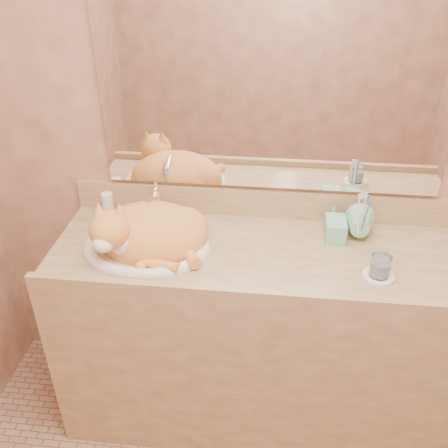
# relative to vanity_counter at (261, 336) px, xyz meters

# --- Properties ---
(wall_back) EXTENTS (2.40, 0.02, 2.50)m
(wall_back) POSITION_rel_vanity_counter_xyz_m (0.00, 0.28, 0.82)
(wall_back) COLOR brown
(wall_back) RESTS_ON ground
(vanity_counter) EXTENTS (1.60, 0.55, 0.85)m
(vanity_counter) POSITION_rel_vanity_counter_xyz_m (0.00, 0.00, 0.00)
(vanity_counter) COLOR olive
(vanity_counter) RESTS_ON floor
(mirror) EXTENTS (1.30, 0.02, 0.80)m
(mirror) POSITION_rel_vanity_counter_xyz_m (0.00, 0.26, 0.97)
(mirror) COLOR white
(mirror) RESTS_ON wall_back
(sink_basin) EXTENTS (0.50, 0.43, 0.15)m
(sink_basin) POSITION_rel_vanity_counter_xyz_m (-0.44, -0.02, 0.50)
(sink_basin) COLOR white
(sink_basin) RESTS_ON vanity_counter
(faucet) EXTENTS (0.05, 0.13, 0.18)m
(faucet) POSITION_rel_vanity_counter_xyz_m (-0.44, 0.16, 0.51)
(faucet) COLOR white
(faucet) RESTS_ON vanity_counter
(cat) EXTENTS (0.43, 0.35, 0.23)m
(cat) POSITION_rel_vanity_counter_xyz_m (-0.44, -0.01, 0.50)
(cat) COLOR orange
(cat) RESTS_ON sink_basin
(soap_dispenser) EXTENTS (0.08, 0.08, 0.17)m
(soap_dispenser) POSITION_rel_vanity_counter_xyz_m (0.26, 0.08, 0.51)
(soap_dispenser) COLOR #7CC79F
(soap_dispenser) RESTS_ON vanity_counter
(toothbrush_cup) EXTENTS (0.13, 0.13, 0.11)m
(toothbrush_cup) POSITION_rel_vanity_counter_xyz_m (0.35, 0.10, 0.48)
(toothbrush_cup) COLOR #7CC79F
(toothbrush_cup) RESTS_ON vanity_counter
(toothbrushes) EXTENTS (0.04, 0.04, 0.22)m
(toothbrushes) POSITION_rel_vanity_counter_xyz_m (0.35, 0.10, 0.55)
(toothbrushes) COLOR white
(toothbrushes) RESTS_ON toothbrush_cup
(saucer) EXTENTS (0.11, 0.11, 0.01)m
(saucer) POSITION_rel_vanity_counter_xyz_m (0.39, -0.11, 0.43)
(saucer) COLOR white
(saucer) RESTS_ON vanity_counter
(water_glass) EXTENTS (0.07, 0.07, 0.08)m
(water_glass) POSITION_rel_vanity_counter_xyz_m (0.39, -0.11, 0.48)
(water_glass) COLOR silver
(water_glass) RESTS_ON saucer
(lotion_bottle) EXTENTS (0.04, 0.04, 0.11)m
(lotion_bottle) POSITION_rel_vanity_counter_xyz_m (-0.65, 0.19, 0.48)
(lotion_bottle) COLOR white
(lotion_bottle) RESTS_ON vanity_counter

